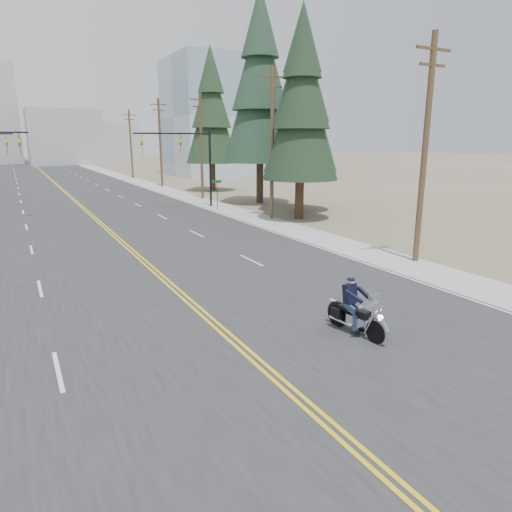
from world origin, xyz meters
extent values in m
plane|color=#776D56|center=(0.00, 0.00, 0.00)|extent=(400.00, 400.00, 0.00)
cube|color=#303033|center=(0.00, 70.00, 0.01)|extent=(20.00, 200.00, 0.01)
cube|color=#A5A5A0|center=(11.50, 70.00, 0.01)|extent=(3.00, 200.00, 0.01)
imported|color=#BF8C0C|center=(-4.70, 32.00, 6.05)|extent=(0.21, 0.26, 1.30)
cylinder|color=black|center=(11.00, 32.00, 3.50)|extent=(0.20, 0.20, 7.00)
cylinder|color=black|center=(7.50, 32.00, 6.70)|extent=(7.00, 0.14, 0.14)
imported|color=#BF8C0C|center=(8.20, 32.00, 6.05)|extent=(0.21, 0.26, 1.30)
imported|color=#BF8C0C|center=(4.70, 32.00, 6.05)|extent=(0.21, 0.26, 1.30)
imported|color=#BF8C0C|center=(-5.60, 40.00, 6.05)|extent=(0.21, 0.26, 1.30)
cylinder|color=black|center=(10.80, 30.00, 1.30)|extent=(0.06, 0.06, 2.60)
cube|color=#0C5926|center=(10.80, 30.00, 2.50)|extent=(0.90, 0.03, 0.25)
cylinder|color=brown|center=(12.50, 8.00, 5.50)|extent=(0.30, 0.30, 11.00)
cube|color=brown|center=(12.50, 8.00, 10.20)|extent=(2.20, 0.12, 0.12)
cube|color=brown|center=(12.50, 8.00, 9.50)|extent=(1.60, 0.12, 0.12)
cylinder|color=brown|center=(12.50, 23.00, 5.75)|extent=(0.30, 0.30, 11.50)
cube|color=brown|center=(12.50, 23.00, 10.70)|extent=(2.20, 0.12, 0.12)
cube|color=brown|center=(12.50, 23.00, 10.00)|extent=(1.60, 0.12, 0.12)
cylinder|color=brown|center=(12.50, 38.00, 5.50)|extent=(0.30, 0.30, 11.00)
cube|color=brown|center=(12.50, 38.00, 10.20)|extent=(2.20, 0.12, 0.12)
cube|color=brown|center=(12.50, 38.00, 9.50)|extent=(1.60, 0.12, 0.12)
cylinder|color=brown|center=(12.50, 53.00, 5.75)|extent=(0.30, 0.30, 11.50)
cube|color=brown|center=(12.50, 53.00, 10.70)|extent=(2.20, 0.12, 0.12)
cube|color=brown|center=(12.50, 53.00, 10.00)|extent=(1.60, 0.12, 0.12)
cylinder|color=brown|center=(12.50, 70.00, 5.50)|extent=(0.30, 0.30, 11.00)
cube|color=brown|center=(12.50, 70.00, 10.20)|extent=(2.20, 0.12, 0.12)
cube|color=brown|center=(12.50, 70.00, 9.50)|extent=(1.60, 0.12, 0.12)
cube|color=#9EB5CC|center=(32.00, 70.00, 10.00)|extent=(24.00, 16.00, 20.00)
cube|color=#ADB2B7|center=(8.00, 125.00, 7.00)|extent=(18.00, 14.00, 14.00)
cube|color=#B7BCC6|center=(40.00, 110.00, 9.00)|extent=(16.00, 12.00, 18.00)
cube|color=#B7BCC6|center=(25.00, 150.00, 6.00)|extent=(14.00, 14.00, 12.00)
cylinder|color=#382619|center=(14.47, 22.03, 1.56)|extent=(0.61, 0.61, 3.12)
cone|color=black|center=(14.47, 22.03, 7.79)|extent=(5.89, 5.89, 9.35)
cone|color=black|center=(14.47, 22.03, 10.44)|extent=(4.42, 4.42, 7.01)
cone|color=black|center=(14.47, 22.03, 13.09)|extent=(2.94, 2.94, 4.99)
cylinder|color=#382619|center=(16.97, 25.85, 1.72)|extent=(0.75, 0.75, 3.43)
cone|color=#193321|center=(16.97, 25.85, 8.59)|extent=(6.44, 6.44, 10.30)
cone|color=#193321|center=(16.97, 25.85, 11.51)|extent=(4.83, 4.83, 7.73)
cone|color=#193321|center=(16.97, 25.85, 14.43)|extent=(3.22, 3.22, 5.50)
cylinder|color=#382619|center=(16.40, 32.21, 2.01)|extent=(0.70, 0.70, 4.01)
cone|color=#193322|center=(16.40, 32.21, 10.03)|extent=(7.22, 7.22, 12.04)
cone|color=#193322|center=(16.40, 32.21, 13.44)|extent=(5.42, 5.42, 9.03)
cone|color=#193322|center=(16.40, 32.21, 16.85)|extent=(3.61, 3.61, 6.42)
cylinder|color=#382619|center=(16.74, 45.26, 1.71)|extent=(0.80, 0.80, 3.42)
cone|color=black|center=(16.74, 45.26, 8.55)|extent=(6.38, 6.38, 10.26)
cone|color=black|center=(16.74, 45.26, 11.46)|extent=(4.79, 4.79, 7.69)
cone|color=black|center=(16.74, 45.26, 14.36)|extent=(3.19, 3.19, 5.47)
camera|label=1|loc=(-5.50, -8.34, 6.03)|focal=32.00mm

